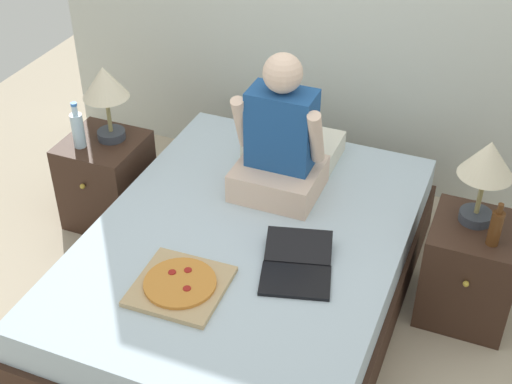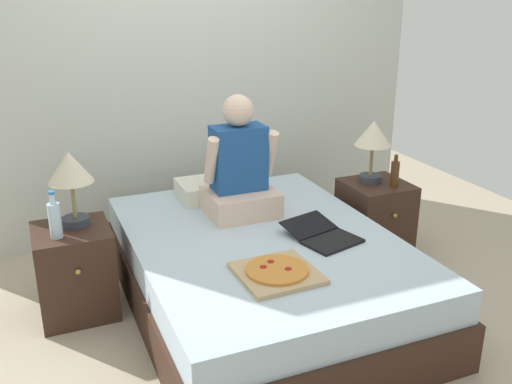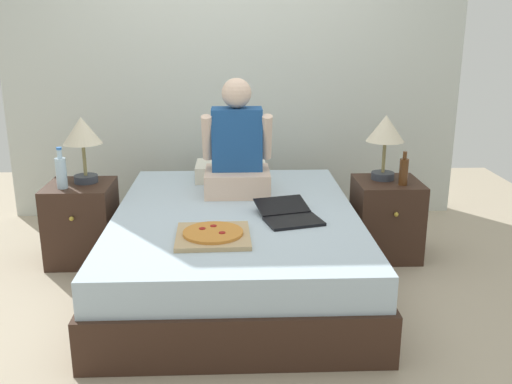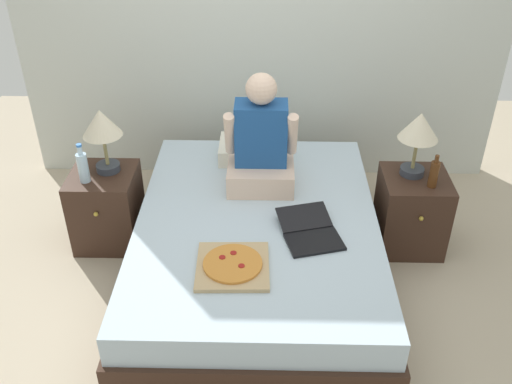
{
  "view_description": "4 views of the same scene",
  "coord_description": "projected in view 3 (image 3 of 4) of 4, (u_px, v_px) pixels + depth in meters",
  "views": [
    {
      "loc": [
        1.08,
        -2.53,
        2.69
      ],
      "look_at": [
        0.07,
        -0.06,
        0.78
      ],
      "focal_mm": 50.0,
      "sensor_mm": 36.0,
      "label": 1
    },
    {
      "loc": [
        -1.24,
        -2.86,
        1.89
      ],
      "look_at": [
        -0.11,
        -0.15,
        0.82
      ],
      "focal_mm": 40.0,
      "sensor_mm": 36.0,
      "label": 2
    },
    {
      "loc": [
        -0.01,
        -3.39,
        1.59
      ],
      "look_at": [
        0.12,
        -0.24,
        0.66
      ],
      "focal_mm": 40.0,
      "sensor_mm": 36.0,
      "label": 3
    },
    {
      "loc": [
        0.06,
        -2.88,
        2.55
      ],
      "look_at": [
        -0.01,
        -0.07,
        0.71
      ],
      "focal_mm": 40.0,
      "sensor_mm": 36.0,
      "label": 4
    }
  ],
  "objects": [
    {
      "name": "beer_bottle",
      "position": [
        404.0,
        171.0,
        3.82
      ],
      "size": [
        0.06,
        0.06,
        0.23
      ],
      "color": "#512D14",
      "rests_on": "nightstand_right"
    },
    {
      "name": "water_bottle",
      "position": [
        61.0,
        172.0,
        3.74
      ],
      "size": [
        0.07,
        0.07,
        0.28
      ],
      "color": "silver",
      "rests_on": "nightstand_left"
    },
    {
      "name": "lamp_on_left_nightstand",
      "position": [
        82.0,
        135.0,
        3.81
      ],
      "size": [
        0.26,
        0.26,
        0.45
      ],
      "color": "#333842",
      "rests_on": "nightstand_left"
    },
    {
      "name": "nightstand_right",
      "position": [
        386.0,
        219.0,
        4.02
      ],
      "size": [
        0.44,
        0.47,
        0.55
      ],
      "color": "#382319",
      "rests_on": "ground"
    },
    {
      "name": "nightstand_left",
      "position": [
        82.0,
        223.0,
        3.94
      ],
      "size": [
        0.44,
        0.47,
        0.55
      ],
      "color": "#382319",
      "rests_on": "ground"
    },
    {
      "name": "lamp_on_right_nightstand",
      "position": [
        385.0,
        133.0,
        3.89
      ],
      "size": [
        0.26,
        0.26,
        0.45
      ],
      "color": "#333842",
      "rests_on": "nightstand_right"
    },
    {
      "name": "bed",
      "position": [
        236.0,
        246.0,
        3.63
      ],
      "size": [
        1.54,
        2.09,
        0.47
      ],
      "color": "#382319",
      "rests_on": "ground"
    },
    {
      "name": "wall_back",
      "position": [
        234.0,
        67.0,
        4.69
      ],
      "size": [
        3.76,
        0.12,
        2.5
      ],
      "primitive_type": "cube",
      "color": "silver",
      "rests_on": "ground"
    },
    {
      "name": "ground_plane",
      "position": [
        236.0,
        279.0,
        3.7
      ],
      "size": [
        5.76,
        5.76,
        0.0
      ],
      "primitive_type": "plane",
      "color": "tan"
    },
    {
      "name": "person_seated",
      "position": [
        237.0,
        151.0,
        3.88
      ],
      "size": [
        0.47,
        0.4,
        0.78
      ],
      "color": "beige",
      "rests_on": "bed"
    },
    {
      "name": "pizza_box",
      "position": [
        213.0,
        235.0,
        3.1
      ],
      "size": [
        0.41,
        0.41,
        0.05
      ],
      "color": "tan",
      "rests_on": "bed"
    },
    {
      "name": "pillow",
      "position": [
        231.0,
        171.0,
        4.28
      ],
      "size": [
        0.52,
        0.34,
        0.12
      ],
      "primitive_type": "cube",
      "color": "silver",
      "rests_on": "bed"
    },
    {
      "name": "laptop",
      "position": [
        290.0,
        216.0,
        3.4
      ],
      "size": [
        0.41,
        0.48,
        0.07
      ],
      "color": "black",
      "rests_on": "bed"
    }
  ]
}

